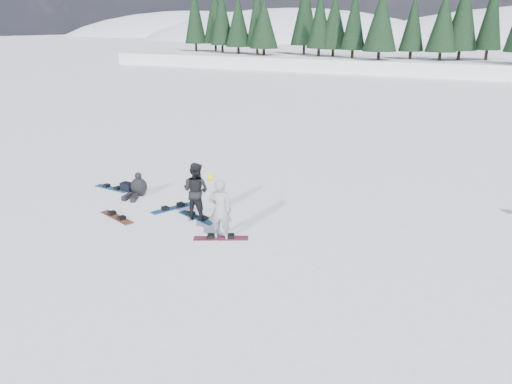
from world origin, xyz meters
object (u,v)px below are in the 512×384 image
(snowboarder_man, at_px, (196,191))
(snowboard_loose_b, at_px, (117,217))
(gear_bag, at_px, (127,187))
(snowboard_loose_a, at_px, (173,208))
(snowboard_loose_c, at_px, (112,188))
(snowboarder_woman, at_px, (220,209))
(seated_rider, at_px, (138,187))

(snowboarder_man, relative_size, snowboard_loose_b, 1.16)
(gear_bag, xyz_separation_m, snowboard_loose_a, (2.48, -0.72, -0.14))
(snowboarder_man, height_order, snowboard_loose_c, snowboarder_man)
(snowboarder_woman, xyz_separation_m, snowboard_loose_b, (-3.62, -0.10, -0.85))
(snowboard_loose_a, bearing_deg, snowboarder_woman, -94.33)
(snowboarder_man, bearing_deg, snowboard_loose_a, -17.17)
(snowboarder_man, bearing_deg, snowboard_loose_c, -13.58)
(snowboard_loose_b, bearing_deg, snowboard_loose_c, 153.23)
(seated_rider, xyz_separation_m, gear_bag, (-0.70, 0.25, -0.17))
(snowboarder_woman, xyz_separation_m, snowboarder_man, (-1.44, 1.00, 0.00))
(snowboarder_woman, relative_size, gear_bag, 4.13)
(snowboarder_man, relative_size, snowboard_loose_c, 1.16)
(snowboarder_woman, bearing_deg, gear_bag, -40.99)
(snowboarder_man, height_order, seated_rider, snowboarder_man)
(seated_rider, relative_size, gear_bag, 2.35)
(snowboarder_man, xyz_separation_m, snowboard_loose_a, (-1.13, 0.34, -0.86))
(gear_bag, bearing_deg, snowboard_loose_a, -16.18)
(snowboard_loose_b, relative_size, snowboard_loose_c, 1.00)
(snowboarder_man, bearing_deg, snowboarder_woman, 144.83)
(snowboard_loose_a, bearing_deg, seated_rider, 98.44)
(seated_rider, height_order, snowboard_loose_a, seated_rider)
(seated_rider, xyz_separation_m, snowboard_loose_c, (-1.36, 0.19, -0.30))
(snowboarder_woman, relative_size, snowboard_loose_b, 1.24)
(snowboard_loose_a, height_order, snowboard_loose_c, same)
(seated_rider, distance_m, snowboard_loose_c, 1.40)
(gear_bag, bearing_deg, snowboarder_man, -16.35)
(snowboarder_woman, relative_size, seated_rider, 1.75)
(snowboarder_woman, relative_size, snowboard_loose_a, 1.24)
(snowboarder_woman, relative_size, snowboarder_man, 1.07)
(snowboarder_woman, height_order, snowboard_loose_b, snowboarder_woman)
(snowboarder_man, bearing_deg, snowboard_loose_b, 26.13)
(snowboarder_woman, bearing_deg, snowboard_loose_b, -17.33)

